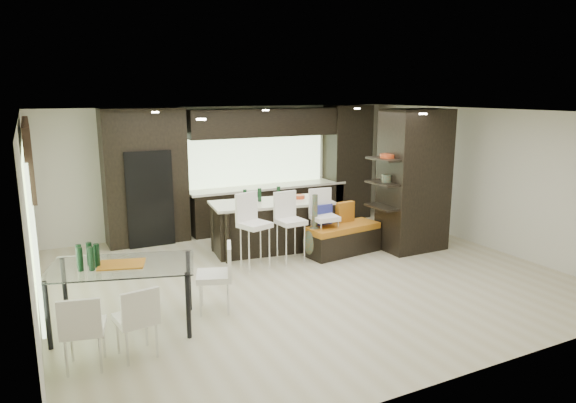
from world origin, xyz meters
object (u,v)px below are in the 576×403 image
dining_table (124,297)px  chair_end (214,281)px  stool_left (255,238)px  kitchen_island (272,226)px  bench (343,239)px  chair_near (136,323)px  chair_far (84,333)px  stool_mid (291,234)px  stool_right (325,230)px  floor_vase (315,226)px

dining_table → chair_end: size_ratio=2.03×
stool_left → kitchen_island: bearing=31.3°
kitchen_island → bench: kitchen_island is taller
chair_near → chair_end: size_ratio=0.91×
kitchen_island → bench: size_ratio=1.58×
chair_far → stool_mid: bearing=44.1°
stool_right → chair_end: (-2.62, -1.41, -0.07)m
dining_table → chair_near: bearing=-73.4°
kitchen_island → stool_left: 1.09m
stool_right → chair_far: size_ratio=1.24×
chair_far → chair_end: bearing=37.6°
stool_mid → dining_table: (-3.14, -1.41, -0.08)m
stool_right → chair_end: size_ratio=1.15×
kitchen_island → chair_far: 4.78m
stool_left → dining_table: 2.81m
dining_table → kitchen_island: bearing=52.0°
stool_mid → floor_vase: floor_vase is taller
floor_vase → chair_far: size_ratio=1.45×
stool_mid → chair_far: bearing=-154.2°
kitchen_island → stool_mid: (0.00, -0.82, 0.03)m
kitchen_island → stool_right: (0.70, -0.82, 0.03)m
stool_left → bench: 1.81m
stool_mid → chair_end: stool_mid is taller
kitchen_island → chair_end: bearing=-123.6°
bench → chair_end: 3.32m
bench → stool_mid: bearing=171.7°
kitchen_island → stool_right: 1.08m
stool_right → floor_vase: 0.22m
floor_vase → chair_near: 4.27m
chair_near → stool_right: bearing=21.9°
kitchen_island → stool_right: bearing=-42.1°
kitchen_island → bench: (1.09, -0.84, -0.20)m
stool_right → dining_table: (-3.84, -1.41, -0.08)m
stool_left → stool_right: size_ratio=1.04×
kitchen_island → chair_near: 4.36m
bench → dining_table: dining_table is taller
dining_table → chair_far: 0.98m
stool_mid → dining_table: size_ratio=0.57×
chair_near → bench: bearing=19.3°
stool_right → floor_vase: size_ratio=0.85×
floor_vase → dining_table: (-3.64, -1.43, -0.16)m
stool_right → chair_near: 4.43m
stool_left → stool_right: 1.41m
kitchen_island → chair_far: (-3.69, -3.03, -0.07)m
stool_mid → bench: stool_mid is taller
stool_right → chair_far: bearing=-149.3°
stool_left → stool_mid: size_ratio=1.04×
stool_mid → floor_vase: (0.50, 0.02, 0.08)m
bench → floor_vase: 0.67m
kitchen_island → stool_mid: 0.82m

